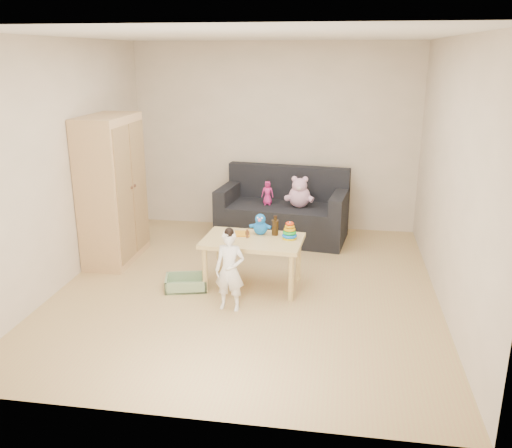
% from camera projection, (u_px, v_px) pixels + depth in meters
% --- Properties ---
extents(room, '(4.50, 4.50, 4.50)m').
position_uv_depth(room, '(247.00, 170.00, 5.51)').
color(room, tan).
rests_on(room, ground).
extents(wardrobe, '(0.49, 0.98, 1.76)m').
position_uv_depth(wardrobe, '(112.00, 190.00, 6.46)').
color(wardrobe, tan).
rests_on(wardrobe, ground).
extents(sofa, '(1.80, 1.06, 0.48)m').
position_uv_depth(sofa, '(282.00, 221.00, 7.40)').
color(sofa, black).
rests_on(sofa, ground).
extents(play_table, '(1.09, 0.72, 0.55)m').
position_uv_depth(play_table, '(253.00, 263.00, 5.84)').
color(play_table, '#E6CB7E').
rests_on(play_table, ground).
extents(storage_bin, '(0.51, 0.43, 0.13)m').
position_uv_depth(storage_bin, '(186.00, 283.00, 5.86)').
color(storage_bin, '#85A376').
rests_on(storage_bin, ground).
extents(toddler, '(0.31, 0.22, 0.80)m').
position_uv_depth(toddler, '(230.00, 271.00, 5.29)').
color(toddler, white).
rests_on(toddler, ground).
extents(pink_bear, '(0.39, 0.37, 0.35)m').
position_uv_depth(pink_bear, '(300.00, 194.00, 7.16)').
color(pink_bear, '#E0A5C9').
rests_on(pink_bear, sofa).
extents(doll, '(0.17, 0.12, 0.32)m').
position_uv_depth(doll, '(267.00, 193.00, 7.28)').
color(doll, '#E32A87').
rests_on(doll, sofa).
extents(ring_stacker, '(0.16, 0.16, 0.19)m').
position_uv_depth(ring_stacker, '(290.00, 232.00, 5.74)').
color(ring_stacker, yellow).
rests_on(ring_stacker, play_table).
extents(brown_bottle, '(0.07, 0.07, 0.22)m').
position_uv_depth(brown_bottle, '(275.00, 227.00, 5.85)').
color(brown_bottle, black).
rests_on(brown_bottle, play_table).
extents(blue_plush, '(0.23, 0.20, 0.24)m').
position_uv_depth(blue_plush, '(260.00, 224.00, 5.87)').
color(blue_plush, blue).
rests_on(blue_plush, play_table).
extents(wooden_figure, '(0.04, 0.04, 0.10)m').
position_uv_depth(wooden_figure, '(247.00, 233.00, 5.77)').
color(wooden_figure, brown).
rests_on(wooden_figure, play_table).
extents(yellow_book, '(0.22, 0.22, 0.01)m').
position_uv_depth(yellow_book, '(241.00, 234.00, 5.90)').
color(yellow_book, orange).
rests_on(yellow_book, play_table).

